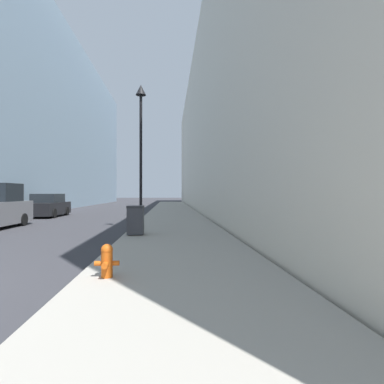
{
  "coord_description": "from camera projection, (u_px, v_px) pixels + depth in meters",
  "views": [
    {
      "loc": [
        5.76,
        -4.49,
        1.69
      ],
      "look_at": [
        7.39,
        17.45,
        1.75
      ],
      "focal_mm": 28.0,
      "sensor_mm": 36.0,
      "label": 1
    }
  ],
  "objects": [
    {
      "name": "parked_sedan_near",
      "position": [
        48.0,
        206.0,
        21.16
      ],
      "size": [
        1.91,
        4.15,
        1.62
      ],
      "color": "black",
      "rests_on": "ground"
    },
    {
      "name": "sidewalk_right",
      "position": [
        174.0,
        214.0,
        22.44
      ],
      "size": [
        3.99,
        60.0,
        0.14
      ],
      "color": "#9E998E",
      "rests_on": "ground"
    },
    {
      "name": "building_right_stone",
      "position": [
        251.0,
        132.0,
        31.04
      ],
      "size": [
        12.0,
        60.0,
        15.97
      ],
      "color": "beige",
      "rests_on": "ground"
    },
    {
      "name": "lamppost",
      "position": [
        141.0,
        131.0,
        13.43
      ],
      "size": [
        0.46,
        0.46,
        6.41
      ],
      "color": "black",
      "rests_on": "sidewalk_right"
    },
    {
      "name": "trash_bin",
      "position": [
        136.0,
        220.0,
        11.06
      ],
      "size": [
        0.59,
        0.62,
        1.07
      ],
      "color": "#3D3D42",
      "rests_on": "sidewalk_right"
    },
    {
      "name": "fire_hydrant",
      "position": [
        107.0,
        260.0,
        5.47
      ],
      "size": [
        0.45,
        0.33,
        0.61
      ],
      "color": "#D15614",
      "rests_on": "sidewalk_right"
    },
    {
      "name": "building_left_glass",
      "position": [
        0.0,
        111.0,
        29.2
      ],
      "size": [
        12.0,
        60.0,
        19.36
      ],
      "color": "#849EB2",
      "rests_on": "ground"
    }
  ]
}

